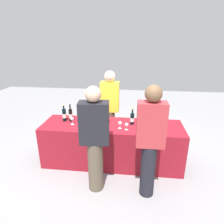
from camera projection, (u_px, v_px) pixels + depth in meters
The scene contains 19 objects.
ground_plane at pixel (112, 161), 3.86m from camera, with size 12.00×12.00×0.00m, color gray.
tasting_table at pixel (112, 144), 3.73m from camera, with size 2.59×0.77×0.79m, color maroon.
wine_bottle_0 at pixel (64, 115), 3.72m from camera, with size 0.07×0.07×0.33m.
wine_bottle_1 at pixel (71, 115), 3.71m from camera, with size 0.07×0.07×0.34m.
wine_bottle_2 at pixel (80, 114), 3.80m from camera, with size 0.07×0.07×0.32m.
wine_bottle_3 at pixel (87, 115), 3.74m from camera, with size 0.08×0.08×0.33m.
wine_bottle_4 at pixel (107, 117), 3.62m from camera, with size 0.07×0.07×0.32m.
wine_bottle_5 at pixel (132, 119), 3.57m from camera, with size 0.07×0.07×0.31m.
wine_bottle_6 at pixel (162, 117), 3.63m from camera, with size 0.07×0.07×0.33m.
wine_glass_0 at pixel (72, 119), 3.57m from camera, with size 0.06×0.06×0.14m.
wine_glass_1 at pixel (120, 123), 3.41m from camera, with size 0.06×0.06×0.13m.
wine_glass_2 at pixel (127, 125), 3.37m from camera, with size 0.06×0.06×0.12m.
wine_glass_3 at pixel (148, 123), 3.40m from camera, with size 0.08×0.08×0.15m.
wine_glass_4 at pixel (164, 125), 3.34m from camera, with size 0.07×0.07×0.13m.
ice_bucket at pixel (156, 122), 3.49m from camera, with size 0.24×0.24×0.18m, color silver.
server_pouring at pixel (110, 107), 4.15m from camera, with size 0.38×0.23×1.69m.
guest_0 at pixel (95, 138), 2.87m from camera, with size 0.45×0.28×1.68m.
guest_1 at pixel (150, 140), 2.74m from camera, with size 0.40×0.23×1.73m.
menu_board at pixel (152, 129), 4.45m from camera, with size 0.56×0.03×0.71m, color white.
Camera 1 is at (0.38, -3.27, 2.25)m, focal length 31.25 mm.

